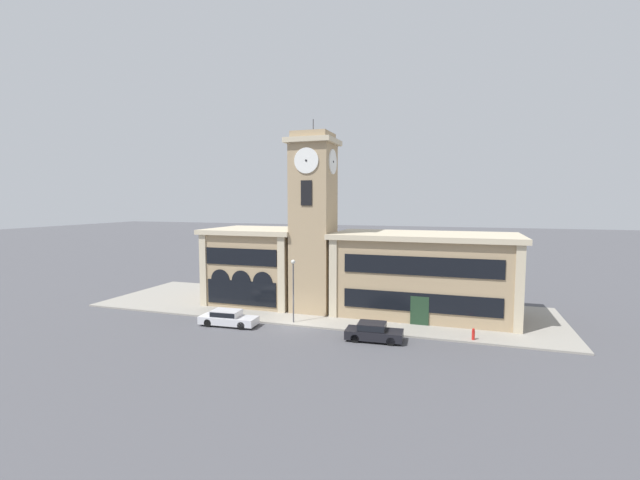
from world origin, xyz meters
TOP-DOWN VIEW (x-y plane):
  - ground_plane at (0.00, 0.00)m, footprint 300.00×300.00m
  - sidewalk_kerb at (0.00, 6.52)m, footprint 43.65×13.03m
  - clock_tower at (0.00, 5.11)m, footprint 4.34×4.34m
  - town_hall_left_wing at (-6.62, 7.13)m, footprint 9.70×8.43m
  - town_hall_right_wing at (9.97, 7.14)m, footprint 16.41×8.43m
  - parked_car_near at (-5.30, -1.51)m, footprint 4.95×1.98m
  - parked_car_mid at (7.04, -1.51)m, footprint 4.32×2.05m
  - street_lamp at (-0.25, 0.66)m, footprint 0.36×0.36m
  - fire_hydrant at (14.13, 0.55)m, footprint 0.22×0.22m

SIDE VIEW (x-z plane):
  - ground_plane at x=0.00m, z-range 0.00..0.00m
  - sidewalk_kerb at x=0.00m, z-range 0.00..0.15m
  - fire_hydrant at x=14.13m, z-range 0.13..1.00m
  - parked_car_near at x=-5.30m, z-range 0.03..1.36m
  - parked_car_mid at x=7.04m, z-range 0.03..1.39m
  - street_lamp at x=-0.25m, z-range 1.02..6.39m
  - town_hall_right_wing at x=9.97m, z-range 0.03..7.53m
  - town_hall_left_wing at x=-6.62m, z-range 0.03..7.66m
  - clock_tower at x=0.00m, z-range -0.53..17.30m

